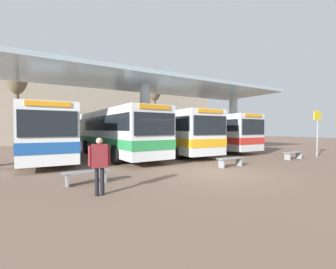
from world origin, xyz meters
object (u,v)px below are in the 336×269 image
Objects in this scene: transit_bus_left_bay at (48,132)px; transit_bus_center_bay at (115,131)px; transit_bus_far_right_bay at (199,131)px; poplar_tree_behind_right at (154,86)px; info_sign_platform at (317,125)px; transit_bus_right_bay at (168,131)px; waiting_bench_far_platform at (86,174)px; poplar_tree_behind_left at (17,74)px; waiting_bench_near_pillar at (230,160)px; waiting_bench_mid_platform at (293,154)px; pedestrian_waiting at (99,160)px; parked_car_street at (144,136)px.

transit_bus_center_bay is at bearing 162.32° from transit_bus_left_bay.
poplar_tree_behind_right is at bearing -87.44° from transit_bus_far_right_bay.
info_sign_platform reaches higher than transit_bus_left_bay.
transit_bus_right_bay is 6.79× the size of waiting_bench_far_platform.
poplar_tree_behind_left reaches higher than waiting_bench_far_platform.
transit_bus_center_bay reaches higher than transit_bus_far_right_bay.
transit_bus_left_bay is 1.09× the size of transit_bus_center_bay.
transit_bus_far_right_bay is at bearing 60.46° from waiting_bench_near_pillar.
waiting_bench_far_platform is (-3.31, -7.27, -1.43)m from transit_bus_center_bay.
transit_bus_center_bay reaches higher than waiting_bench_mid_platform.
waiting_bench_mid_platform is (9.28, -7.27, -1.43)m from transit_bus_center_bay.
transit_bus_right_bay is 0.85× the size of transit_bus_far_right_bay.
info_sign_platform is (14.98, -0.24, 1.89)m from waiting_bench_far_platform.
poplar_tree_behind_right is (4.16, 10.33, 5.63)m from transit_bus_right_bay.
waiting_bench_near_pillar is at bearing 20.09° from pedestrian_waiting.
waiting_bench_far_platform is 0.16× the size of poplar_tree_behind_left.
info_sign_platform is 1.88× the size of pedestrian_waiting.
info_sign_platform is at bearing 12.34° from pedestrian_waiting.
poplar_tree_behind_right is at bearing 65.74° from pedestrian_waiting.
pedestrian_waiting is 23.12m from poplar_tree_behind_right.
poplar_tree_behind_right is (4.63, 17.38, 7.04)m from waiting_bench_near_pillar.
transit_bus_center_bay is 11.88m from waiting_bench_mid_platform.
waiting_bench_near_pillar is (7.79, -8.75, -1.41)m from transit_bus_left_bay.
transit_bus_right_bay is 8.82m from waiting_bench_mid_platform.
transit_bus_far_right_bay reaches higher than pedestrian_waiting.
waiting_bench_near_pillar is at bearing -180.00° from waiting_bench_mid_platform.
transit_bus_far_right_bay is at bearing -173.55° from transit_bus_center_bay.
transit_bus_right_bay reaches higher than waiting_bench_far_platform.
waiting_bench_near_pillar and waiting_bench_mid_platform have the same top height.
poplar_tree_behind_left reaches higher than pedestrian_waiting.
transit_bus_right_bay is 6.78× the size of waiting_bench_near_pillar.
poplar_tree_behind_right is at bearing -0.34° from poplar_tree_behind_left.
parked_car_street is (11.59, 10.11, -0.77)m from transit_bus_left_bay.
poplar_tree_behind_left is at bearing -42.73° from transit_bus_right_bay.
transit_bus_center_bay is 3.62× the size of info_sign_platform.
info_sign_platform is (15.76, -8.99, 0.48)m from transit_bus_left_bay.
info_sign_platform is at bearing 144.53° from transit_bus_center_bay.
waiting_bench_mid_platform is 12.58m from waiting_bench_far_platform.
info_sign_platform reaches higher than waiting_bench_near_pillar.
transit_bus_far_right_bay is at bearing 48.00° from pedestrian_waiting.
transit_bus_far_right_bay is 7.47× the size of pedestrian_waiting.
transit_bus_right_bay reaches higher than waiting_bench_near_pillar.
transit_bus_left_bay is at bearing 101.76° from pedestrian_waiting.
transit_bus_far_right_bay reaches higher than waiting_bench_far_platform.
transit_bus_center_bay is 1.20× the size of poplar_tree_behind_left.
poplar_tree_behind_left is (-9.94, 17.47, 6.83)m from waiting_bench_near_pillar.
poplar_tree_behind_left reaches higher than parked_car_street.
transit_bus_far_right_bay is 7.99× the size of waiting_bench_mid_platform.
transit_bus_center_bay is 0.91× the size of transit_bus_far_right_bay.
waiting_bench_mid_platform is at bearing 148.98° from transit_bus_left_bay.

